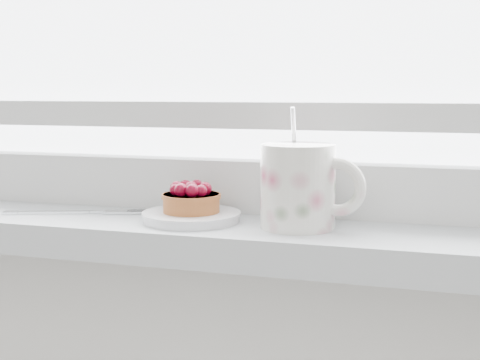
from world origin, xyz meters
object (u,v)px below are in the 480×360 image
at_px(floral_mug, 301,185).
at_px(raspberry_tart, 191,199).
at_px(saucer, 191,217).
at_px(fork, 77,212).

bearing_deg(floral_mug, raspberry_tart, -179.47).
distance_m(raspberry_tart, floral_mug, 0.14).
bearing_deg(saucer, raspberry_tart, -110.96).
relative_size(raspberry_tart, fork, 0.39).
bearing_deg(floral_mug, saucer, -179.55).
distance_m(floral_mug, fork, 0.31).
bearing_deg(saucer, floral_mug, 0.45).
bearing_deg(fork, saucer, -1.77).
bearing_deg(saucer, fork, 178.23).
xyz_separation_m(floral_mug, fork, (-0.30, 0.00, -0.05)).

